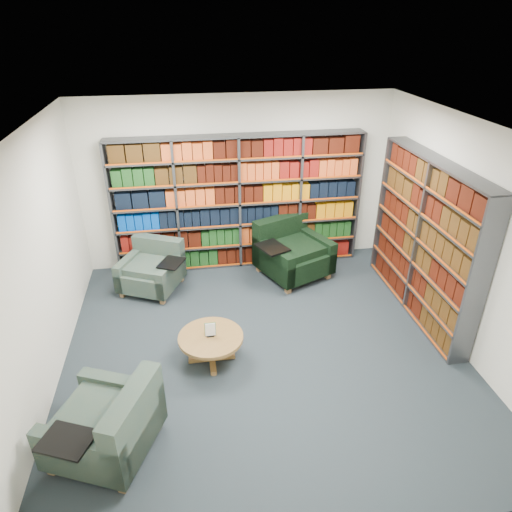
{
  "coord_description": "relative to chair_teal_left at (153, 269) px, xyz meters",
  "views": [
    {
      "loc": [
        -0.84,
        -4.57,
        3.86
      ],
      "look_at": [
        0.0,
        0.6,
        1.05
      ],
      "focal_mm": 32.0,
      "sensor_mm": 36.0,
      "label": 1
    }
  ],
  "objects": [
    {
      "name": "room_shell",
      "position": [
        1.43,
        -1.79,
        1.1
      ],
      "size": [
        5.02,
        5.02,
        2.82
      ],
      "color": "black",
      "rests_on": "ground"
    },
    {
      "name": "bookshelf_back",
      "position": [
        1.43,
        0.55,
        0.8
      ],
      "size": [
        4.0,
        0.28,
        2.2
      ],
      "color": "#47494F",
      "rests_on": "ground"
    },
    {
      "name": "bookshelf_right",
      "position": [
        3.77,
        -1.19,
        0.8
      ],
      "size": [
        0.28,
        2.5,
        2.2
      ],
      "color": "#47494F",
      "rests_on": "ground"
    },
    {
      "name": "chair_teal_left",
      "position": [
        0.0,
        0.0,
        0.0
      ],
      "size": [
        1.11,
        1.09,
        0.75
      ],
      "color": "#002331",
      "rests_on": "ground"
    },
    {
      "name": "chair_green_right",
      "position": [
        2.21,
        0.09,
        0.06
      ],
      "size": [
        1.33,
        1.3,
        0.9
      ],
      "color": "black",
      "rests_on": "ground"
    },
    {
      "name": "chair_teal_front",
      "position": [
        -0.29,
        -3.09,
        0.03
      ],
      "size": [
        1.19,
        1.21,
        0.82
      ],
      "color": "#002331",
      "rests_on": "ground"
    },
    {
      "name": "coffee_table",
      "position": [
        0.76,
        -1.9,
        -0.0
      ],
      "size": [
        0.8,
        0.8,
        0.56
      ],
      "color": "olive",
      "rests_on": "ground"
    }
  ]
}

